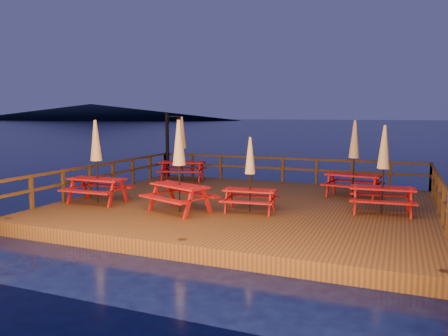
# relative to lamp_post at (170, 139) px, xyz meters

# --- Properties ---
(ground) EXTENTS (500.00, 500.00, 0.00)m
(ground) POSITION_rel_lamp_post_xyz_m (5.39, -4.55, -2.20)
(ground) COLOR black
(ground) RESTS_ON ground
(deck) EXTENTS (12.00, 10.00, 0.40)m
(deck) POSITION_rel_lamp_post_xyz_m (5.39, -4.55, -2.00)
(deck) COLOR #492A17
(deck) RESTS_ON ground
(deck_piles) EXTENTS (11.44, 9.44, 1.40)m
(deck_piles) POSITION_rel_lamp_post_xyz_m (5.39, -4.55, -2.50)
(deck_piles) COLOR #3E2713
(deck_piles) RESTS_ON ground
(railing) EXTENTS (11.80, 9.75, 1.10)m
(railing) POSITION_rel_lamp_post_xyz_m (5.39, -2.77, -1.03)
(railing) COLOR #3E2713
(railing) RESTS_ON deck
(lamp_post) EXTENTS (0.85, 0.18, 3.00)m
(lamp_post) POSITION_rel_lamp_post_xyz_m (0.00, 0.00, 0.00)
(lamp_post) COLOR black
(lamp_post) RESTS_ON deck
(headland_left) EXTENTS (180.00, 84.00, 9.00)m
(headland_left) POSITION_rel_lamp_post_xyz_m (-154.61, 185.45, 2.30)
(headland_left) COLOR black
(headland_left) RESTS_ON ground
(picnic_table_0) EXTENTS (2.40, 2.21, 2.79)m
(picnic_table_0) POSITION_rel_lamp_post_xyz_m (3.95, -6.56, -0.35)
(picnic_table_0) COLOR maroon
(picnic_table_0) RESTS_ON deck
(picnic_table_1) EXTENTS (1.72, 1.47, 2.28)m
(picnic_table_1) POSITION_rel_lamp_post_xyz_m (5.93, -5.75, -0.61)
(picnic_table_1) COLOR maroon
(picnic_table_1) RESTS_ON deck
(picnic_table_2) EXTENTS (1.96, 1.62, 2.77)m
(picnic_table_2) POSITION_rel_lamp_post_xyz_m (0.76, -6.38, -0.36)
(picnic_table_2) COLOR maroon
(picnic_table_2) RESTS_ON deck
(picnic_table_3) EXTENTS (2.12, 1.82, 2.75)m
(picnic_table_3) POSITION_rel_lamp_post_xyz_m (8.58, -2.09, -0.37)
(picnic_table_3) COLOR maroon
(picnic_table_3) RESTS_ON deck
(picnic_table_4) EXTENTS (2.37, 2.13, 2.85)m
(picnic_table_4) POSITION_rel_lamp_post_xyz_m (1.12, -0.95, -0.31)
(picnic_table_4) COLOR maroon
(picnic_table_4) RESTS_ON deck
(picnic_table_5) EXTENTS (1.97, 1.66, 2.64)m
(picnic_table_5) POSITION_rel_lamp_post_xyz_m (9.66, -4.47, -0.42)
(picnic_table_5) COLOR maroon
(picnic_table_5) RESTS_ON deck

